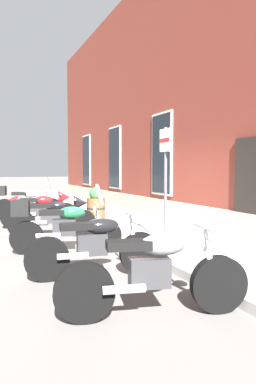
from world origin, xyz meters
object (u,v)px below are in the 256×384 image
(motorcycle_silver_touring, at_px, (25,202))
(motorcycle_green_touring, at_px, (61,225))
(barrel_planter, at_px, (96,204))
(motorcycle_grey_naked, at_px, (156,273))
(motorcycle_black_naked, at_px, (96,246))
(parking_sign, at_px, (165,169))
(motorcycle_black_sport, at_px, (56,215))
(motorcycle_red_sport, at_px, (43,208))

(motorcycle_silver_touring, relative_size, motorcycle_green_touring, 1.01)
(barrel_planter, bearing_deg, motorcycle_grey_naked, -13.27)
(motorcycle_black_naked, relative_size, parking_sign, 0.90)
(motorcycle_black_sport, distance_m, parking_sign, 3.08)
(motorcycle_red_sport, distance_m, parking_sign, 4.47)
(motorcycle_grey_naked, bearing_deg, motorcycle_black_sport, -179.85)
(barrel_planter, bearing_deg, motorcycle_red_sport, -79.78)
(motorcycle_red_sport, distance_m, barrel_planter, 1.70)
(motorcycle_black_naked, xyz_separation_m, barrel_planter, (-5.35, 1.78, 0.06))
(motorcycle_green_touring, bearing_deg, motorcycle_black_naked, 4.45)
(motorcycle_red_sport, xyz_separation_m, motorcycle_grey_naked, (6.68, 0.03, -0.06))
(motorcycle_red_sport, distance_m, motorcycle_green_touring, 3.28)
(motorcycle_red_sport, distance_m, motorcycle_black_naked, 5.05)
(parking_sign, bearing_deg, motorcycle_red_sport, -157.45)
(motorcycle_black_sport, xyz_separation_m, motorcycle_grey_naked, (5.04, 0.01, -0.06))
(motorcycle_grey_naked, relative_size, parking_sign, 0.93)
(motorcycle_red_sport, bearing_deg, motorcycle_silver_touring, -172.43)
(motorcycle_red_sport, bearing_deg, parking_sign, 22.55)
(motorcycle_black_naked, bearing_deg, motorcycle_green_touring, -175.55)
(motorcycle_black_sport, distance_m, motorcycle_black_naked, 3.41)
(motorcycle_red_sport, relative_size, motorcycle_black_sport, 1.04)
(motorcycle_silver_touring, xyz_separation_m, motorcycle_black_sport, (3.50, 0.26, -0.02))
(motorcycle_green_touring, xyz_separation_m, barrel_planter, (-3.57, 1.92, -0.01))
(motorcycle_black_naked, bearing_deg, parking_sign, 120.35)
(motorcycle_red_sport, xyz_separation_m, parking_sign, (4.01, 1.66, 1.08))
(parking_sign, bearing_deg, motorcycle_grey_naked, -31.46)
(motorcycle_silver_touring, distance_m, motorcycle_black_naked, 6.90)
(motorcycle_green_touring, xyz_separation_m, motorcycle_grey_naked, (3.41, 0.27, -0.06))
(motorcycle_silver_touring, bearing_deg, parking_sign, 18.05)
(motorcycle_black_sport, height_order, parking_sign, parking_sign)
(motorcycle_green_touring, bearing_deg, motorcycle_red_sport, 175.81)
(barrel_planter, bearing_deg, motorcycle_silver_touring, -128.95)
(motorcycle_black_sport, bearing_deg, motorcycle_silver_touring, -175.69)
(motorcycle_green_touring, relative_size, motorcycle_black_naked, 1.03)
(parking_sign, height_order, barrel_planter, parking_sign)
(motorcycle_green_touring, relative_size, parking_sign, 0.92)
(motorcycle_black_sport, relative_size, parking_sign, 0.89)
(motorcycle_silver_touring, relative_size, motorcycle_black_sport, 1.05)
(motorcycle_grey_naked, height_order, barrel_planter, barrel_planter)
(motorcycle_black_sport, bearing_deg, motorcycle_black_naked, -2.00)
(motorcycle_red_sport, xyz_separation_m, motorcycle_black_sport, (1.64, 0.02, -0.01))
(motorcycle_black_sport, distance_m, barrel_planter, 2.56)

